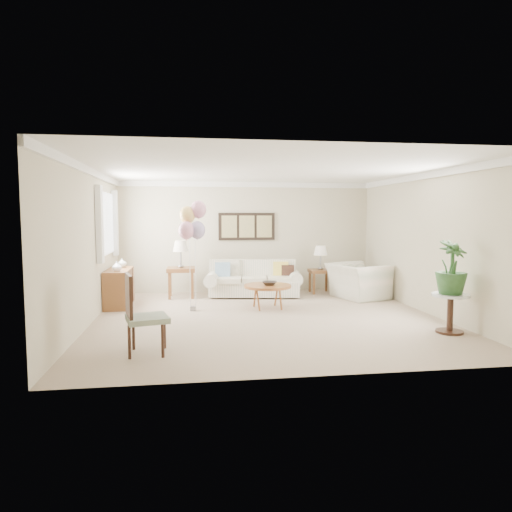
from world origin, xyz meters
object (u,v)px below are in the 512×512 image
Objects in this scene: sofa at (254,282)px; balloon_cluster at (192,222)px; accent_chair at (141,313)px; coffee_table at (268,287)px; armchair at (358,281)px.

sofa is 2.39m from balloon_cluster.
accent_chair is 0.50× the size of balloon_cluster.
armchair reaches higher than coffee_table.
balloon_cluster reaches higher than sofa.
sofa reaches higher than armchair.
sofa is at bearing 92.62° from coffee_table.
armchair is at bearing 12.70° from balloon_cluster.
armchair is at bearing 39.39° from accent_chair.
balloon_cluster is (-3.59, -0.81, 1.31)m from armchair.
accent_chair is at bearing -116.62° from sofa.
armchair is 5.54m from accent_chair.
sofa is 1.09× the size of balloon_cluster.
coffee_table is 1.91m from balloon_cluster.
armchair is (2.16, 0.85, -0.05)m from coffee_table.
balloon_cluster is at bearing 75.74° from accent_chair.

